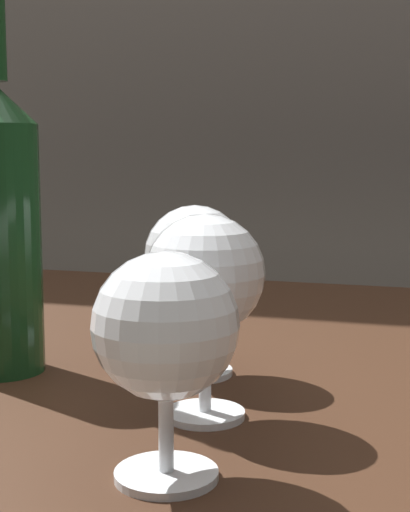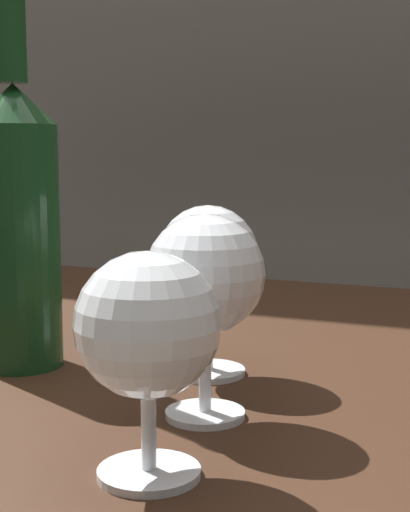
# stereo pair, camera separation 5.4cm
# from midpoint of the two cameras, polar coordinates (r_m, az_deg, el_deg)

# --- Properties ---
(dining_table) EXTENTS (1.55, 0.81, 0.78)m
(dining_table) POSITION_cam_midpoint_polar(r_m,az_deg,el_deg) (0.75, 5.99, -14.45)
(dining_table) COLOR #382114
(dining_table) RESTS_ON ground_plane
(wine_glass_merlot) EXTENTS (0.09, 0.09, 0.13)m
(wine_glass_merlot) POSITION_cam_midpoint_polar(r_m,az_deg,el_deg) (0.44, -6.46, -5.58)
(wine_glass_merlot) COLOR white
(wine_glass_merlot) RESTS_ON dining_table
(wine_glass_port) EXTENTS (0.08, 0.08, 0.15)m
(wine_glass_port) POSITION_cam_midpoint_polar(r_m,az_deg,el_deg) (0.54, -2.85, -1.77)
(wine_glass_port) COLOR white
(wine_glass_port) RESTS_ON dining_table
(wine_glass_white) EXTENTS (0.09, 0.09, 0.15)m
(wine_glass_white) POSITION_cam_midpoint_polar(r_m,az_deg,el_deg) (0.65, -3.13, -0.31)
(wine_glass_white) COLOR white
(wine_glass_white) RESTS_ON dining_table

